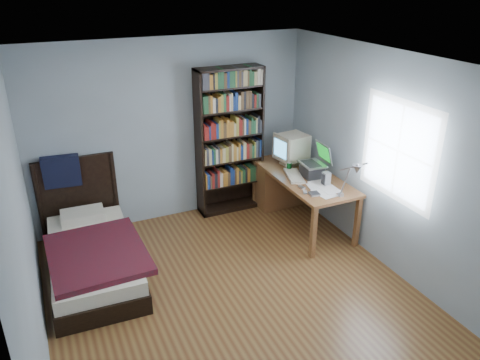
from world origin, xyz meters
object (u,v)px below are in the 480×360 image
at_px(keyboard, 294,176).
at_px(speaker, 326,179).
at_px(bookshelf, 230,142).
at_px(soda_can, 289,167).
at_px(crt_monitor, 292,147).
at_px(desk, 285,183).
at_px(desk_lamp, 355,172).
at_px(laptop, 313,168).
at_px(bed, 92,251).

bearing_deg(keyboard, speaker, -41.00).
bearing_deg(bookshelf, soda_can, -44.42).
xyz_separation_m(crt_monitor, bookshelf, (-0.77, 0.41, 0.07)).
bearing_deg(bookshelf, crt_monitor, -28.26).
relative_size(desk, crt_monitor, 3.85).
height_order(desk_lamp, keyboard, desk_lamp).
height_order(crt_monitor, speaker, crt_monitor).
bearing_deg(laptop, bed, 178.04).
distance_m(desk, bookshelf, 1.01).
relative_size(laptop, desk_lamp, 0.74).
relative_size(laptop, speaker, 2.54).
bearing_deg(crt_monitor, keyboard, -114.69).
bearing_deg(keyboard, bed, -163.91).
distance_m(laptop, desk_lamp, 1.09).
distance_m(speaker, soda_can, 0.63).
height_order(speaker, soda_can, speaker).
height_order(keyboard, speaker, speaker).
height_order(speaker, bookshelf, bookshelf).
bearing_deg(desk_lamp, keyboard, 95.53).
relative_size(desk, bookshelf, 0.82).
distance_m(crt_monitor, bookshelf, 0.87).
bearing_deg(keyboard, desk_lamp, -67.73).
bearing_deg(bookshelf, bed, -159.20).
distance_m(desk, soda_can, 0.47).
bearing_deg(bed, speaker, -8.08).
height_order(desk, keyboard, keyboard).
distance_m(soda_can, bed, 2.78).
bearing_deg(speaker, keyboard, 119.41).
distance_m(desk, laptop, 0.71).
height_order(desk, soda_can, soda_can).
bearing_deg(desk, desk_lamp, -91.45).
bearing_deg(desk, laptop, -79.86).
bearing_deg(speaker, laptop, 86.65).
bearing_deg(desk_lamp, bed, 158.00).
bearing_deg(bookshelf, desk_lamp, -70.45).
relative_size(keyboard, bed, 0.23).
bearing_deg(soda_can, bed, -176.08).
bearing_deg(laptop, keyboard, 164.19).
bearing_deg(laptop, soda_can, 124.69).
height_order(crt_monitor, bed, crt_monitor).
bearing_deg(keyboard, laptop, 0.93).
bearing_deg(laptop, desk, 100.14).
bearing_deg(bookshelf, keyboard, -55.15).
bearing_deg(desk_lamp, bookshelf, 109.55).
distance_m(desk_lamp, speaker, 0.82).
distance_m(desk_lamp, bed, 3.14).
bearing_deg(speaker, bookshelf, 121.20).
xyz_separation_m(desk, keyboard, (-0.15, -0.49, 0.33)).
height_order(desk, laptop, laptop).
bearing_deg(speaker, desk, 93.49).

